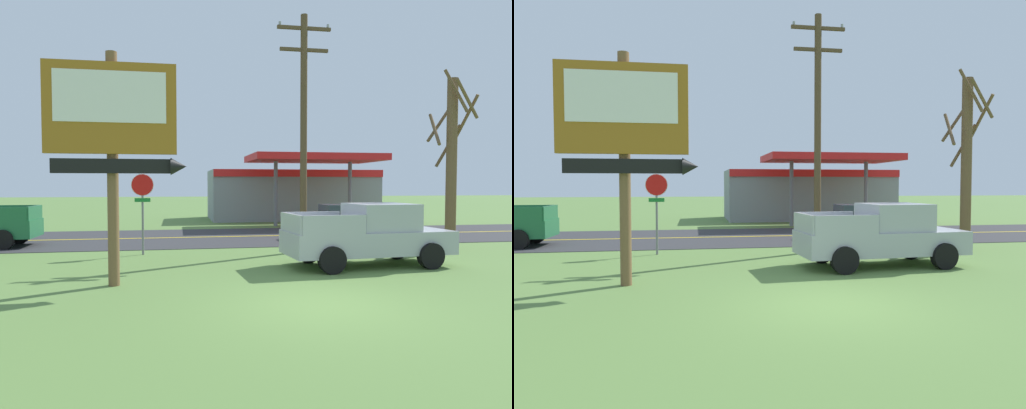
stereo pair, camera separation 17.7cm
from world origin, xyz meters
TOP-DOWN VIEW (x-y plane):
  - ground_plane at (0.00, 0.00)m, footprint 180.00×180.00m
  - road_asphalt at (0.00, 13.00)m, footprint 140.00×8.00m
  - road_centre_line at (0.00, 13.00)m, footprint 126.00×0.20m
  - motel_sign at (-4.49, 2.60)m, footprint 3.42×0.54m
  - stop_sign at (-4.20, 7.87)m, footprint 0.80×0.08m
  - utility_pole at (1.76, 7.64)m, footprint 2.06×0.26m
  - bare_tree at (7.49, 7.00)m, footprint 1.73×1.74m
  - gas_station at (5.43, 24.06)m, footprint 12.00×11.50m
  - pickup_silver_parked_on_lawn at (2.99, 4.35)m, footprint 5.33×2.54m
  - car_red_near_lane at (4.59, 11.00)m, footprint 4.20×2.00m

SIDE VIEW (x-z plane):
  - ground_plane at x=0.00m, z-range 0.00..0.00m
  - road_asphalt at x=0.00m, z-range 0.00..0.02m
  - road_centre_line at x=0.00m, z-range 0.02..0.03m
  - car_red_near_lane at x=4.59m, z-range 0.01..1.65m
  - pickup_silver_parked_on_lawn at x=2.99m, z-range -0.02..1.94m
  - gas_station at x=5.43m, z-range -0.26..4.14m
  - stop_sign at x=-4.20m, z-range 0.55..3.50m
  - bare_tree at x=7.49m, z-range 0.11..7.00m
  - motel_sign at x=-4.49m, z-range 1.01..6.86m
  - utility_pole at x=1.76m, z-range 0.32..9.23m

